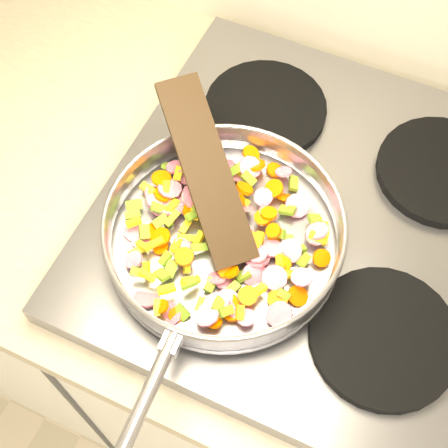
% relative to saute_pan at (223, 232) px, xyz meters
% --- Properties ---
extents(cooktop, '(0.60, 0.60, 0.04)m').
position_rel_saute_pan_xyz_m(cooktop, '(0.10, 0.11, -0.07)').
color(cooktop, '#939399').
rests_on(cooktop, counter_top).
extents(grate_fl, '(0.19, 0.19, 0.02)m').
position_rel_saute_pan_xyz_m(grate_fl, '(-0.04, -0.03, -0.04)').
color(grate_fl, black).
rests_on(grate_fl, cooktop).
extents(grate_fr, '(0.19, 0.19, 0.02)m').
position_rel_saute_pan_xyz_m(grate_fr, '(0.24, -0.03, -0.04)').
color(grate_fr, black).
rests_on(grate_fr, cooktop).
extents(grate_bl, '(0.19, 0.19, 0.02)m').
position_rel_saute_pan_xyz_m(grate_bl, '(-0.04, 0.25, -0.04)').
color(grate_bl, black).
rests_on(grate_bl, cooktop).
extents(grate_br, '(0.19, 0.19, 0.02)m').
position_rel_saute_pan_xyz_m(grate_br, '(0.24, 0.25, -0.04)').
color(grate_br, black).
rests_on(grate_br, cooktop).
extents(saute_pan, '(0.36, 0.53, 0.06)m').
position_rel_saute_pan_xyz_m(saute_pan, '(0.00, 0.00, 0.00)').
color(saute_pan, '#9E9EA5').
rests_on(saute_pan, grate_fl).
extents(vegetable_heap, '(0.29, 0.30, 0.05)m').
position_rel_saute_pan_xyz_m(vegetable_heap, '(-0.01, 0.00, -0.01)').
color(vegetable_heap, '#D6144F').
rests_on(vegetable_heap, saute_pan).
extents(wooden_spatula, '(0.22, 0.22, 0.10)m').
position_rel_saute_pan_xyz_m(wooden_spatula, '(-0.05, 0.06, 0.04)').
color(wooden_spatula, black).
rests_on(wooden_spatula, saute_pan).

